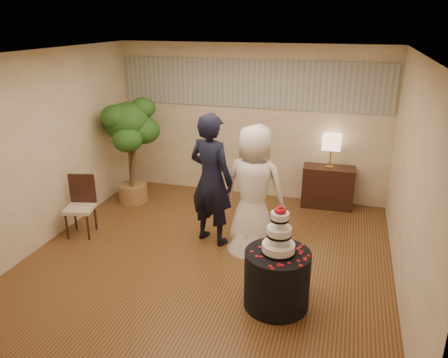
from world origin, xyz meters
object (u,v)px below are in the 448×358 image
(groom, at_px, (211,180))
(cake_table, at_px, (277,279))
(bride, at_px, (254,189))
(wedding_cake, at_px, (279,230))
(side_chair, at_px, (80,207))
(table_lamp, at_px, (331,151))
(console, at_px, (328,187))
(ficus_tree, at_px, (130,151))

(groom, height_order, cake_table, groom)
(bride, distance_m, cake_table, 1.51)
(bride, distance_m, wedding_cake, 1.39)
(cake_table, height_order, side_chair, side_chair)
(table_lamp, bearing_deg, console, 0.00)
(cake_table, distance_m, console, 3.14)
(side_chair, bearing_deg, groom, -1.55)
(console, bearing_deg, groom, -133.45)
(wedding_cake, height_order, side_chair, wedding_cake)
(groom, height_order, side_chair, groom)
(ficus_tree, distance_m, side_chair, 1.52)
(cake_table, height_order, console, console)
(bride, relative_size, side_chair, 1.98)
(groom, relative_size, console, 2.22)
(bride, height_order, ficus_tree, ficus_tree)
(groom, bearing_deg, ficus_tree, -10.07)
(groom, height_order, console, groom)
(bride, bearing_deg, side_chair, 15.49)
(bride, bearing_deg, groom, 4.18)
(bride, distance_m, side_chair, 2.72)
(console, xyz_separation_m, table_lamp, (0.00, 0.00, 0.66))
(table_lamp, xyz_separation_m, ficus_tree, (-3.45, -0.77, -0.06))
(console, xyz_separation_m, side_chair, (-3.61, -2.19, 0.10))
(groom, height_order, bride, groom)
(cake_table, distance_m, side_chair, 3.37)
(cake_table, relative_size, wedding_cake, 1.30)
(cake_table, xyz_separation_m, table_lamp, (0.38, 3.12, 0.68))
(cake_table, bearing_deg, console, 83.13)
(wedding_cake, xyz_separation_m, table_lamp, (0.38, 3.12, 0.04))
(groom, relative_size, bride, 1.06)
(side_chair, bearing_deg, bride, -5.12)
(groom, distance_m, console, 2.49)
(wedding_cake, distance_m, table_lamp, 3.14)
(table_lamp, bearing_deg, bride, -117.10)
(groom, distance_m, table_lamp, 2.41)
(wedding_cake, bearing_deg, ficus_tree, 142.64)
(console, bearing_deg, side_chair, -150.68)
(groom, distance_m, cake_table, 1.90)
(bride, relative_size, ficus_tree, 0.96)
(bride, relative_size, wedding_cake, 3.17)
(ficus_tree, bearing_deg, side_chair, -96.25)
(ficus_tree, height_order, side_chair, ficus_tree)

